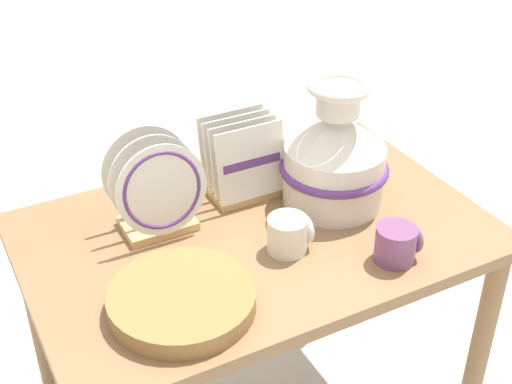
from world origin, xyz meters
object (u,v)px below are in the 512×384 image
at_px(dish_rack_round_plates, 156,193).
at_px(wicker_charger_stack, 182,300).
at_px(ceramic_vase, 335,156).
at_px(mug_cream_glaze, 289,234).
at_px(mug_plum_glaze, 397,243).
at_px(dish_rack_square_plates, 242,166).

xyz_separation_m(dish_rack_round_plates, wicker_charger_stack, (-0.06, -0.30, -0.08)).
relative_size(ceramic_vase, dish_rack_round_plates, 1.36).
xyz_separation_m(dish_rack_round_plates, mug_cream_glaze, (0.24, -0.22, -0.06)).
height_order(ceramic_vase, mug_plum_glaze, ceramic_vase).
distance_m(dish_rack_square_plates, wicker_charger_stack, 0.48).
bearing_deg(ceramic_vase, mug_plum_glaze, -90.90).
distance_m(dish_rack_round_plates, mug_cream_glaze, 0.34).
distance_m(dish_rack_round_plates, mug_plum_glaze, 0.59).
xyz_separation_m(dish_rack_square_plates, mug_plum_glaze, (0.19, -0.43, -0.04)).
height_order(dish_rack_round_plates, dish_rack_square_plates, dish_rack_round_plates).
height_order(dish_rack_round_plates, wicker_charger_stack, dish_rack_round_plates).
xyz_separation_m(mug_cream_glaze, mug_plum_glaze, (0.20, -0.15, 0.00)).
bearing_deg(wicker_charger_stack, mug_cream_glaze, 13.68).
relative_size(ceramic_vase, mug_plum_glaze, 3.24).
height_order(mug_cream_glaze, mug_plum_glaze, same).
distance_m(dish_rack_square_plates, mug_cream_glaze, 0.28).
height_order(dish_rack_round_plates, mug_plum_glaze, dish_rack_round_plates).
bearing_deg(ceramic_vase, dish_rack_round_plates, 168.28).
relative_size(ceramic_vase, dish_rack_square_plates, 1.58).
bearing_deg(mug_plum_glaze, wicker_charger_stack, 171.59).
xyz_separation_m(wicker_charger_stack, mug_cream_glaze, (0.31, 0.08, 0.02)).
height_order(ceramic_vase, wicker_charger_stack, ceramic_vase).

